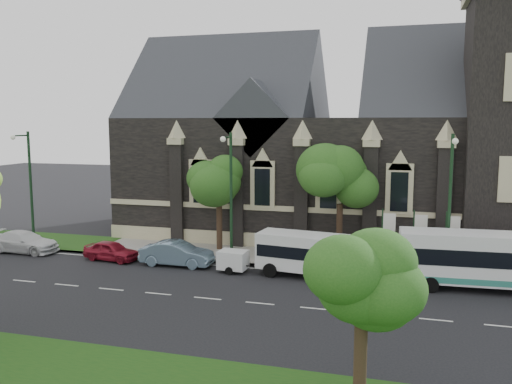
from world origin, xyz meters
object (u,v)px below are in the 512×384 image
(street_lamp_mid, at_px, (230,190))
(car_far_red, at_px, (111,251))
(box_trailer, at_px, (233,260))
(shuttle_bus, at_px, (313,253))
(banner_flag_right, at_px, (450,236))
(tour_coach, at_px, (503,260))
(tree_walk_left, at_px, (222,175))
(sedan, at_px, (177,254))
(street_lamp_near, at_px, (450,198))
(street_lamp_far, at_px, (29,183))
(tree_walk_right, at_px, (344,178))
(banner_flag_left, at_px, (386,233))
(car_far_white, at_px, (24,242))
(tree_park_east, at_px, (368,279))
(banner_flag_center, at_px, (418,235))

(street_lamp_mid, xyz_separation_m, car_far_red, (-8.43, -1.27, -4.42))
(street_lamp_mid, height_order, box_trailer, street_lamp_mid)
(shuttle_bus, bearing_deg, banner_flag_right, 30.13)
(tour_coach, bearing_deg, tree_walk_left, 162.14)
(tree_walk_left, xyz_separation_m, sedan, (-1.62, -4.87, -4.91))
(street_lamp_near, height_order, box_trailer, street_lamp_near)
(tree_walk_left, distance_m, street_lamp_far, 14.67)
(street_lamp_mid, xyz_separation_m, street_lamp_far, (-16.00, 0.00, 0.00))
(street_lamp_mid, distance_m, banner_flag_right, 14.67)
(tour_coach, bearing_deg, sedan, 176.74)
(tour_coach, distance_m, car_far_red, 25.35)
(tree_walk_left, xyz_separation_m, banner_flag_right, (16.08, -1.70, -3.35))
(tree_walk_right, relative_size, banner_flag_right, 1.95)
(tour_coach, bearing_deg, box_trailer, 178.49)
(banner_flag_right, bearing_deg, car_far_red, -172.05)
(tree_walk_right, distance_m, shuttle_bus, 6.78)
(tree_walk_left, height_order, banner_flag_left, tree_walk_left)
(street_lamp_mid, relative_size, sedan, 1.80)
(box_trailer, bearing_deg, sedan, 177.50)
(sedan, bearing_deg, car_far_red, 89.38)
(street_lamp_far, xyz_separation_m, sedan, (12.58, -1.26, -4.29))
(sedan, relative_size, car_far_white, 0.93)
(tree_walk_left, height_order, car_far_white, tree_walk_left)
(tree_walk_right, relative_size, sedan, 1.56)
(street_lamp_near, distance_m, banner_flag_left, 4.99)
(tree_park_east, distance_m, shuttle_bus, 15.78)
(banner_flag_left, xyz_separation_m, banner_flag_center, (2.00, 0.00, 0.00))
(street_lamp_near, height_order, banner_flag_center, street_lamp_near)
(tree_park_east, bearing_deg, car_far_white, 149.38)
(street_lamp_near, relative_size, car_far_red, 2.23)
(tree_walk_left, height_order, street_lamp_near, street_lamp_near)
(tree_walk_right, xyz_separation_m, shuttle_bus, (-1.24, -5.13, -4.25))
(banner_flag_right, height_order, sedan, banner_flag_right)
(tree_park_east, bearing_deg, car_far_red, 140.85)
(banner_flag_center, height_order, tour_coach, banner_flag_center)
(tree_park_east, xyz_separation_m, banner_flag_right, (4.11, 18.32, -2.24))
(tree_park_east, xyz_separation_m, tree_walk_right, (-2.96, 20.04, 1.20))
(tree_park_east, relative_size, tour_coach, 0.54)
(banner_flag_right, distance_m, shuttle_bus, 9.03)
(tree_park_east, distance_m, tour_coach, 16.78)
(banner_flag_left, xyz_separation_m, car_far_red, (-18.72, -3.17, -1.70))
(street_lamp_mid, relative_size, tour_coach, 0.78)
(street_lamp_mid, relative_size, car_far_red, 2.23)
(tree_park_east, distance_m, street_lamp_mid, 19.32)
(tree_walk_left, xyz_separation_m, car_far_red, (-6.64, -4.87, -5.05))
(tree_walk_right, xyz_separation_m, car_far_white, (-23.20, -4.55, -5.04))
(banner_flag_right, distance_m, tour_coach, 4.17)
(tree_walk_left, distance_m, box_trailer, 7.73)
(street_lamp_far, bearing_deg, shuttle_bus, -3.94)
(tree_park_east, height_order, tree_walk_right, tree_walk_right)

